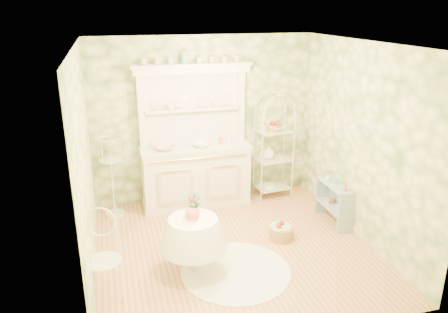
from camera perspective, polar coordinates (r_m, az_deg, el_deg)
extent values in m
plane|color=tan|center=(6.07, 1.26, -11.84)|extent=(3.60, 3.60, 0.00)
plane|color=white|center=(5.22, 1.48, 14.50)|extent=(3.60, 3.60, 0.00)
plane|color=#F6F1B9|center=(5.30, -17.65, -1.33)|extent=(3.60, 3.60, 0.00)
plane|color=#F6F1B9|center=(6.23, 17.47, 1.70)|extent=(3.60, 3.60, 0.00)
plane|color=#F6F1B9|center=(7.17, -2.72, 4.80)|extent=(3.60, 3.60, 0.00)
plane|color=#F6F1B9|center=(3.94, 8.86, -7.86)|extent=(3.60, 3.60, 0.00)
cube|color=white|center=(6.92, -3.81, 2.49)|extent=(1.87, 0.61, 2.29)
cube|color=white|center=(7.38, 6.49, 0.91)|extent=(0.56, 0.43, 1.66)
cube|color=#93AEC5|center=(6.81, 14.16, -6.11)|extent=(0.25, 0.67, 0.57)
cylinder|color=white|center=(5.45, -4.00, -11.73)|extent=(0.76, 0.76, 0.66)
cube|color=white|center=(5.13, -15.46, -13.01)|extent=(0.50, 0.50, 0.91)
cube|color=white|center=(6.88, -14.44, -2.31)|extent=(0.36, 0.36, 1.36)
cylinder|color=#A58350|center=(6.28, 7.43, -9.69)|extent=(0.34, 0.34, 0.22)
cylinder|color=white|center=(5.59, 1.53, -14.72)|extent=(1.77, 1.77, 0.01)
imported|color=white|center=(6.79, -7.73, 0.89)|extent=(0.33, 0.33, 0.07)
imported|color=white|center=(6.90, -2.94, 1.34)|extent=(0.33, 0.33, 0.08)
imported|color=white|center=(6.88, -6.96, 6.30)|extent=(0.17, 0.17, 0.10)
imported|color=white|center=(7.03, -1.29, 6.71)|extent=(0.12, 0.12, 0.09)
imported|color=#3F7238|center=(5.25, -3.85, -6.53)|extent=(0.18, 0.14, 0.30)
imported|color=#B6694B|center=(6.46, 15.53, -3.78)|extent=(0.08, 0.08, 0.16)
imported|color=#73A1BC|center=(6.68, 14.41, -3.19)|extent=(0.05, 0.05, 0.12)
imported|color=silver|center=(6.80, 13.47, -2.76)|extent=(0.06, 0.06, 0.08)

